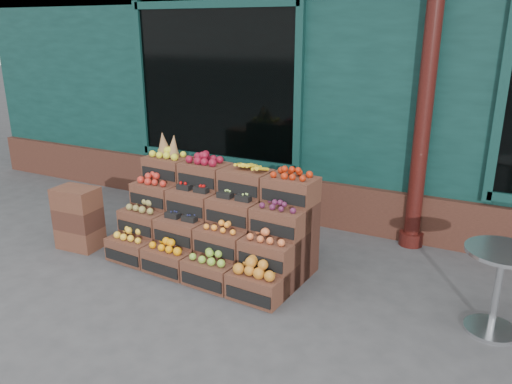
% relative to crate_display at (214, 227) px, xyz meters
% --- Properties ---
extents(ground, '(60.00, 60.00, 0.00)m').
position_rel_crate_display_xyz_m(ground, '(0.66, -0.58, -0.42)').
color(ground, '#3E3E41').
rests_on(ground, ground).
extents(shop_facade, '(12.00, 6.24, 4.80)m').
position_rel_crate_display_xyz_m(shop_facade, '(0.66, 4.53, 1.98)').
color(shop_facade, '#0D2E2B').
rests_on(shop_facade, ground).
extents(crate_display, '(2.22, 1.18, 1.35)m').
position_rel_crate_display_xyz_m(crate_display, '(0.00, 0.00, 0.00)').
color(crate_display, '#522E20').
rests_on(crate_display, ground).
extents(spare_crates, '(0.51, 0.37, 0.74)m').
position_rel_crate_display_xyz_m(spare_crates, '(-1.61, -0.41, -0.05)').
color(spare_crates, '#522E20').
rests_on(spare_crates, ground).
extents(bistro_table, '(0.61, 0.61, 0.76)m').
position_rel_crate_display_xyz_m(bistro_table, '(2.84, -0.05, 0.06)').
color(bistro_table, silver).
rests_on(bistro_table, ground).
extents(shopkeeper, '(0.83, 0.60, 2.10)m').
position_rel_crate_display_xyz_m(shopkeeper, '(-0.88, 2.11, 0.63)').
color(shopkeeper, '#16502A').
rests_on(shopkeeper, ground).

